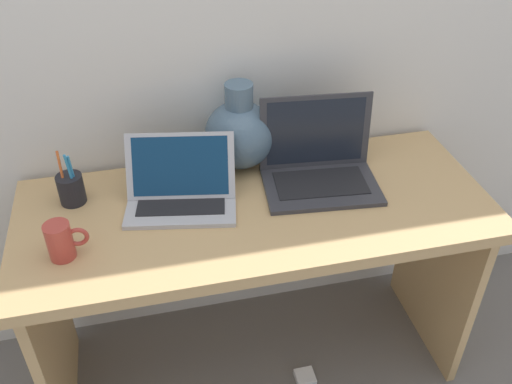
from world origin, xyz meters
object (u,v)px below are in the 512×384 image
object	(u,v)px
laptop_right	(318,160)
power_brick	(305,377)
green_vase	(240,133)
pen_cup	(71,188)
laptop_left	(181,187)
coffee_mug	(61,241)

from	to	relation	value
laptop_right	power_brick	world-z (taller)	laptop_right
laptop_right	power_brick	bearing A→B (deg)	-106.90
laptop_right	power_brick	xyz separation A→B (m)	(-0.07, -0.23, -0.81)
green_vase	pen_cup	distance (m)	0.55
power_brick	laptop_left	bearing A→B (deg)	151.59
laptop_left	green_vase	bearing A→B (deg)	37.07
coffee_mug	laptop_right	bearing A→B (deg)	14.51
coffee_mug	green_vase	bearing A→B (deg)	31.40
laptop_right	power_brick	size ratio (longest dim) A/B	5.44
laptop_right	coffee_mug	xyz separation A→B (m)	(-0.78, -0.20, -0.01)
laptop_right	laptop_left	bearing A→B (deg)	-176.66
green_vase	power_brick	xyz separation A→B (m)	(0.16, -0.36, -0.86)
laptop_left	laptop_right	world-z (taller)	laptop_right
laptop_left	coffee_mug	world-z (taller)	laptop_left
laptop_left	coffee_mug	bearing A→B (deg)	-152.59
green_vase	coffee_mug	bearing A→B (deg)	-148.60
coffee_mug	power_brick	xyz separation A→B (m)	(0.71, -0.02, -0.79)
green_vase	pen_cup	xyz separation A→B (m)	(-0.54, -0.09, -0.07)
laptop_right	green_vase	size ratio (longest dim) A/B	1.31
coffee_mug	power_brick	distance (m)	1.07
green_vase	coffee_mug	distance (m)	0.65
laptop_left	laptop_right	bearing A→B (deg)	3.34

